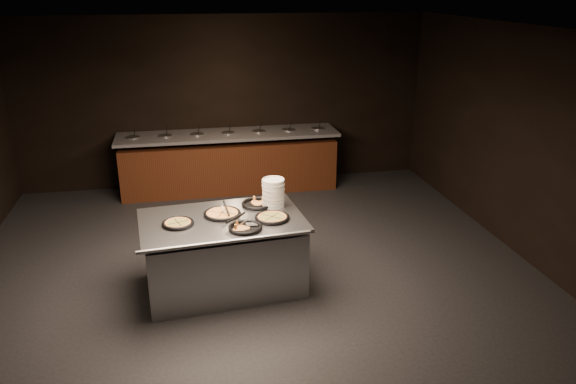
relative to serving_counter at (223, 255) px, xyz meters
name	(u,v)px	position (x,y,z in m)	size (l,w,h in m)	color
room	(258,175)	(0.39, -0.24, 1.03)	(7.02, 8.02, 2.92)	black
salad_bar	(229,165)	(0.39, 3.32, 0.02)	(3.70, 0.83, 1.18)	#4D2012
serving_counter	(223,255)	(0.00, 0.00, 0.00)	(1.92, 1.33, 0.87)	#A7A9AE
plate_stack	(273,193)	(0.64, 0.28, 0.62)	(0.26, 0.26, 0.33)	white
pan_veggie_whole	(178,223)	(-0.49, -0.08, 0.47)	(0.35, 0.35, 0.04)	black
pan_cheese_whole	(222,213)	(0.01, 0.11, 0.47)	(0.43, 0.43, 0.04)	black
pan_cheese_slices_a	(257,204)	(0.45, 0.33, 0.47)	(0.38, 0.38, 0.04)	black
pan_cheese_slices_b	(245,227)	(0.23, -0.33, 0.47)	(0.37, 0.37, 0.04)	black
pan_veggie_slices	(272,217)	(0.56, -0.12, 0.47)	(0.39, 0.39, 0.04)	black
server_left	(225,209)	(0.04, 0.11, 0.53)	(0.15, 0.32, 0.16)	#A7A9AE
server_right	(240,220)	(0.18, -0.26, 0.54)	(0.35, 0.10, 0.17)	#A7A9AE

